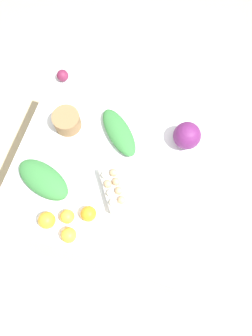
# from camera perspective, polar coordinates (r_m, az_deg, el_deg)

# --- Properties ---
(ground_plane) EXTENTS (8.00, 8.00, 0.00)m
(ground_plane) POSITION_cam_1_polar(r_m,az_deg,el_deg) (2.39, -0.00, -5.61)
(ground_plane) COLOR #C6B289
(dining_table) EXTENTS (1.15, 0.95, 0.73)m
(dining_table) POSITION_cam_1_polar(r_m,az_deg,el_deg) (1.78, -0.00, -1.22)
(dining_table) COLOR silver
(dining_table) RESTS_ON ground_plane
(cabbage_purple) EXTENTS (0.14, 0.14, 0.14)m
(cabbage_purple) POSITION_cam_1_polar(r_m,az_deg,el_deg) (1.69, 10.57, 5.56)
(cabbage_purple) COLOR #601E5B
(cabbage_purple) RESTS_ON dining_table
(egg_carton) EXTENTS (0.20, 0.24, 0.09)m
(egg_carton) POSITION_cam_1_polar(r_m,az_deg,el_deg) (1.61, -2.17, -3.65)
(egg_carton) COLOR #B7B7B2
(egg_carton) RESTS_ON dining_table
(paper_bag) EXTENTS (0.14, 0.14, 0.10)m
(paper_bag) POSITION_cam_1_polar(r_m,az_deg,el_deg) (1.75, -10.25, 8.07)
(paper_bag) COLOR olive
(paper_bag) RESTS_ON dining_table
(greens_bunch_dandelion) EXTENTS (0.33, 0.24, 0.08)m
(greens_bunch_dandelion) POSITION_cam_1_polar(r_m,az_deg,el_deg) (1.67, -14.20, -1.97)
(greens_bunch_dandelion) COLOR #337538
(greens_bunch_dandelion) RESTS_ON dining_table
(greens_bunch_beet_tops) EXTENTS (0.29, 0.29, 0.07)m
(greens_bunch_beet_tops) POSITION_cam_1_polar(r_m,az_deg,el_deg) (1.72, -1.23, 6.22)
(greens_bunch_beet_tops) COLOR #337538
(greens_bunch_beet_tops) RESTS_ON dining_table
(beet_root) EXTENTS (0.07, 0.07, 0.07)m
(beet_root) POSITION_cam_1_polar(r_m,az_deg,el_deg) (1.92, -10.98, 15.54)
(beet_root) COLOR maroon
(beet_root) RESTS_ON dining_table
(orange_0) EXTENTS (0.08, 0.08, 0.08)m
(orange_0) POSITION_cam_1_polar(r_m,az_deg,el_deg) (1.59, -6.56, -7.92)
(orange_0) COLOR orange
(orange_0) RESTS_ON dining_table
(orange_1) EXTENTS (0.08, 0.08, 0.08)m
(orange_1) POSITION_cam_1_polar(r_m,az_deg,el_deg) (1.62, -13.64, -8.83)
(orange_1) COLOR orange
(orange_1) RESTS_ON dining_table
(orange_2) EXTENTS (0.07, 0.07, 0.07)m
(orange_2) POSITION_cam_1_polar(r_m,az_deg,el_deg) (1.61, -10.18, -8.31)
(orange_2) COLOR #F9A833
(orange_2) RESTS_ON dining_table
(orange_3) EXTENTS (0.07, 0.07, 0.07)m
(orange_3) POSITION_cam_1_polar(r_m,az_deg,el_deg) (1.59, -9.95, -11.45)
(orange_3) COLOR #F9A833
(orange_3) RESTS_ON dining_table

